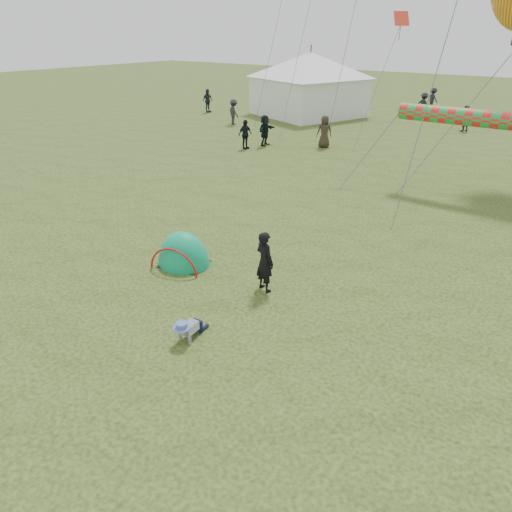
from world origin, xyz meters
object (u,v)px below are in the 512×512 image
Objects in this scene: standing_adult at (265,262)px; event_marquee at (309,82)px; popup_tent at (184,264)px; crawling_toddler at (188,328)px.

standing_adult is 0.23× the size of event_marquee.
popup_tent is 2.81m from standing_adult.
standing_adult is at bearing -9.30° from popup_tent.
popup_tent is 0.28× the size of event_marquee.
standing_adult is at bearing -41.67° from event_marquee.
event_marquee reaches higher than standing_adult.
event_marquee is at bearing 109.38° from crawling_toddler.
event_marquee is (-9.82, 23.97, 2.42)m from popup_tent.
popup_tent is 1.22× the size of standing_adult.
crawling_toddler is 3.57m from popup_tent.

